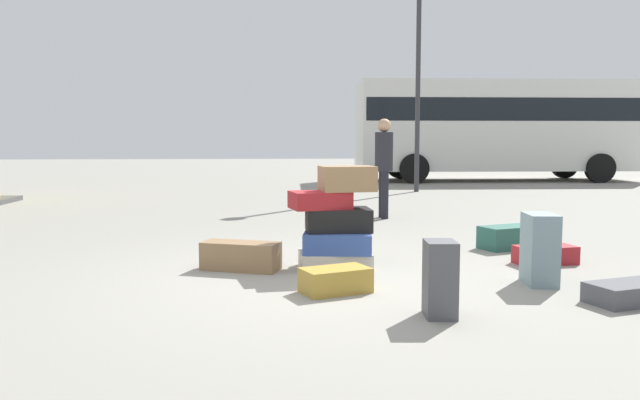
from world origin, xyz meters
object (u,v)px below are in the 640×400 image
suitcase_tower (336,223)px  person_bearded_onlooker (384,159)px  parked_bus (495,124)px  suitcase_teal_upright_blue (510,237)px  suitcase_charcoal_foreground_far (440,279)px  lamp_post (419,11)px  suitcase_charcoal_left_side (633,292)px  suitcase_brown_foreground_near (241,256)px  suitcase_slate_white_trunk (540,249)px  suitcase_maroon_behind_tower (545,255)px  suitcase_tan_right_side (335,280)px

suitcase_tower → person_bearded_onlooker: (1.26, 4.01, 0.52)m
parked_bus → suitcase_tower: bearing=-114.1°
suitcase_tower → suitcase_teal_upright_blue: (2.19, 0.95, -0.32)m
suitcase_charcoal_foreground_far → person_bearded_onlooker: person_bearded_onlooker is taller
suitcase_charcoal_foreground_far → lamp_post: lamp_post is taller
suitcase_charcoal_left_side → suitcase_brown_foreground_near: suitcase_brown_foreground_near is taller
suitcase_charcoal_left_side → suitcase_teal_upright_blue: (0.01, 2.50, 0.05)m
suitcase_tower → suitcase_charcoal_left_side: suitcase_tower is taller
suitcase_slate_white_trunk → person_bearded_onlooker: person_bearded_onlooker is taller
parked_bus → suitcase_maroon_behind_tower: bearing=-106.2°
suitcase_charcoal_left_side → suitcase_maroon_behind_tower: suitcase_maroon_behind_tower is taller
suitcase_tower → person_bearded_onlooker: person_bearded_onlooker is taller
suitcase_tan_right_side → suitcase_brown_foreground_near: 1.30m
suitcase_tan_right_side → suitcase_charcoal_foreground_far: bearing=-70.1°
suitcase_teal_upright_blue → person_bearded_onlooker: size_ratio=0.43×
suitcase_charcoal_foreground_far → suitcase_tan_right_side: bearing=135.6°
suitcase_charcoal_foreground_far → parked_bus: 16.56m
person_bearded_onlooker → lamp_post: 6.64m
suitcase_maroon_behind_tower → lamp_post: 10.32m
suitcase_charcoal_left_side → lamp_post: (0.97, 10.87, 4.39)m
suitcase_charcoal_foreground_far → lamp_post: (2.60, 11.11, 4.20)m
suitcase_tan_right_side → suitcase_brown_foreground_near: bearing=109.2°
suitcase_brown_foreground_near → person_bearded_onlooker: 4.65m
parked_bus → lamp_post: bearing=-128.4°
suitcase_brown_foreground_near → suitcase_tan_right_side: bearing=-29.5°
suitcase_tower → suitcase_brown_foreground_near: size_ratio=1.35×
suitcase_tower → suitcase_maroon_behind_tower: 2.22m
parked_bus → suitcase_brown_foreground_near: bearing=-117.3°
suitcase_tower → suitcase_slate_white_trunk: bearing=-26.8°
suitcase_tan_right_side → parked_bus: (6.89, 14.48, 1.73)m
suitcase_charcoal_foreground_far → parked_bus: size_ratio=0.06×
suitcase_brown_foreground_near → suitcase_maroon_behind_tower: bearing=21.2°
suitcase_teal_upright_blue → parked_bus: 13.44m
lamp_post → parked_bus: bearing=49.0°
suitcase_tan_right_side → person_bearded_onlooker: 5.27m
suitcase_charcoal_foreground_far → person_bearded_onlooker: 5.88m
suitcase_tower → lamp_post: bearing=71.3°
suitcase_tan_right_side → parked_bus: bearing=44.1°
suitcase_slate_white_trunk → suitcase_charcoal_foreground_far: 1.49m
suitcase_tan_right_side → suitcase_maroon_behind_tower: bearing=3.3°
suitcase_charcoal_left_side → suitcase_maroon_behind_tower: bearing=73.9°
parked_bus → suitcase_tan_right_side: bearing=-112.9°
suitcase_maroon_behind_tower → suitcase_teal_upright_blue: bearing=82.7°
suitcase_teal_upright_blue → person_bearded_onlooker: (-0.92, 3.06, 0.84)m
suitcase_maroon_behind_tower → lamp_post: size_ratio=0.09×
suitcase_tower → suitcase_teal_upright_blue: size_ratio=1.45×
suitcase_tan_right_side → suitcase_teal_upright_blue: (2.31, 1.95, 0.03)m
person_bearded_onlooker → suitcase_maroon_behind_tower: bearing=13.1°
suitcase_brown_foreground_near → suitcase_teal_upright_blue: suitcase_brown_foreground_near is taller
person_bearded_onlooker → lamp_post: bearing=160.4°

